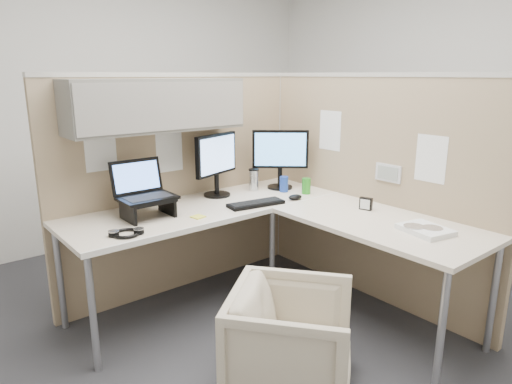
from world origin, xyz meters
TOP-DOWN VIEW (x-y plane):
  - ground at (0.00, 0.00)m, footprint 4.50×4.50m
  - partition_back at (-0.22, 0.83)m, footprint 2.00×0.36m
  - partition_right at (0.90, -0.07)m, footprint 0.07×2.03m
  - desk at (0.12, 0.13)m, footprint 2.00×1.98m
  - office_chair at (-0.31, -0.54)m, footprint 0.82×0.82m
  - monitor_left at (0.10, 0.71)m, footprint 0.43×0.20m
  - monitor_right at (0.62, 0.59)m, footprint 0.36×0.32m
  - laptop_station at (-0.55, 0.57)m, footprint 0.34×0.29m
  - keyboard at (0.16, 0.32)m, footprint 0.42×0.20m
  - mouse at (0.47, 0.26)m, footprint 0.12×0.09m
  - travel_mug at (0.42, 0.67)m, footprint 0.08×0.08m
  - soda_can_green at (0.66, 0.33)m, footprint 0.07×0.07m
  - soda_can_silver at (0.57, 0.48)m, footprint 0.07×0.07m
  - sticky_note_c at (-0.37, 0.63)m, footprint 0.10×0.10m
  - sticky_note_a at (-0.30, 0.34)m, footprint 0.09×0.09m
  - headphones at (-0.80, 0.31)m, footprint 0.20×0.20m
  - paper_stack at (0.56, -0.73)m, footprint 0.27×0.31m
  - desk_clock at (0.67, -0.23)m, footprint 0.06×0.09m

SIDE VIEW (x-z plane):
  - ground at x=0.00m, z-range 0.00..0.00m
  - office_chair at x=-0.31m, z-range 0.00..0.62m
  - desk at x=0.12m, z-range 0.32..1.05m
  - sticky_note_c at x=-0.37m, z-range 0.73..0.74m
  - sticky_note_a at x=-0.30m, z-range 0.73..0.74m
  - keyboard at x=0.16m, z-range 0.73..0.75m
  - headphones at x=-0.80m, z-range 0.73..0.76m
  - paper_stack at x=0.56m, z-range 0.73..0.76m
  - mouse at x=0.47m, z-range 0.73..0.77m
  - desk_clock at x=0.67m, z-range 0.73..0.81m
  - soda_can_green at x=0.66m, z-range 0.73..0.85m
  - soda_can_silver at x=0.57m, z-range 0.73..0.85m
  - travel_mug at x=0.42m, z-range 0.73..0.90m
  - partition_right at x=0.90m, z-range 0.00..1.63m
  - laptop_station at x=-0.55m, z-range 0.69..1.05m
  - monitor_left at x=0.10m, z-range 0.77..1.24m
  - monitor_right at x=0.62m, z-range 0.77..1.24m
  - partition_back at x=-0.22m, z-range 0.28..1.91m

